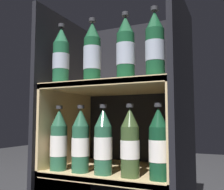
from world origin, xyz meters
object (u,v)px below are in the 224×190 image
bottle_upper_front_0 (61,57)px  bottle_upper_front_1 (92,54)px  bottle_upper_front_3 (155,46)px  bottle_lower_front_0 (59,141)px  bottle_lower_front_4 (159,145)px  bottle_upper_front_2 (126,50)px  bottle_lower_front_3 (130,144)px  bottle_lower_front_2 (102,143)px  bottle_lower_front_1 (80,142)px

bottle_upper_front_0 → bottle_upper_front_1: same height
bottle_upper_front_0 → bottle_upper_front_3: bearing=0.0°
bottle_lower_front_0 → bottle_lower_front_4: same height
bottle_lower_front_4 → bottle_lower_front_0: bearing=-180.0°
bottle_upper_front_3 → bottle_upper_front_2: bearing=-180.0°
bottle_upper_front_0 → bottle_lower_front_3: bearing=0.0°
bottle_lower_front_2 → bottle_lower_front_3: 0.11m
bottle_upper_front_1 → bottle_lower_front_2: 0.35m
bottle_upper_front_1 → bottle_lower_front_4: size_ratio=1.00×
bottle_upper_front_1 → bottle_lower_front_2: bearing=0.0°
bottle_lower_front_0 → bottle_lower_front_4: 0.42m
bottle_lower_front_1 → bottle_lower_front_3: size_ratio=1.00×
bottle_upper_front_1 → bottle_lower_front_4: 0.44m
bottle_upper_front_3 → bottle_lower_front_4: 0.35m
bottle_upper_front_3 → bottle_lower_front_0: bottle_upper_front_3 is taller
bottle_upper_front_3 → bottle_lower_front_0: 0.54m
bottle_lower_front_3 → bottle_lower_front_4: (0.11, 0.00, -0.00)m
bottle_upper_front_2 → bottle_lower_front_1: 0.40m
bottle_lower_front_0 → bottle_lower_front_2: bearing=-0.0°
bottle_upper_front_0 → bottle_upper_front_2: same height
bottle_upper_front_1 → bottle_upper_front_3: 0.26m
bottle_upper_front_0 → bottle_lower_front_1: bearing=0.0°
bottle_upper_front_3 → bottle_lower_front_1: 0.46m
bottle_lower_front_3 → bottle_lower_front_4: size_ratio=1.00×
bottle_upper_front_2 → bottle_lower_front_2: size_ratio=1.00×
bottle_upper_front_2 → bottle_lower_front_2: (-0.10, 0.00, -0.35)m
bottle_upper_front_1 → bottle_lower_front_1: size_ratio=1.00×
bottle_upper_front_3 → bottle_lower_front_4: bearing=0.0°
bottle_upper_front_0 → bottle_lower_front_2: (0.20, 0.00, -0.35)m
bottle_lower_front_1 → bottle_lower_front_4: same height
bottle_lower_front_4 → bottle_upper_front_3: bearing=-180.0°
bottle_upper_front_1 → bottle_lower_front_3: bottle_upper_front_1 is taller
bottle_lower_front_1 → bottle_lower_front_2: 0.10m
bottle_upper_front_3 → bottle_lower_front_1: bearing=180.0°
bottle_upper_front_2 → bottle_upper_front_0: bearing=180.0°
bottle_lower_front_3 → bottle_upper_front_1: bearing=-180.0°
bottle_upper_front_0 → bottle_upper_front_3: same height
bottle_lower_front_3 → bottle_upper_front_0: bearing=-180.0°
bottle_upper_front_0 → bottle_lower_front_2: 0.40m
bottle_upper_front_2 → bottle_lower_front_1: (-0.19, 0.00, -0.35)m
bottle_lower_front_3 → bottle_lower_front_2: bearing=-180.0°
bottle_upper_front_2 → bottle_lower_front_2: 0.36m
bottle_lower_front_1 → bottle_lower_front_3: bearing=0.0°
bottle_lower_front_1 → bottle_lower_front_4: bearing=0.0°
bottle_upper_front_0 → bottle_lower_front_4: 0.54m
bottle_upper_front_0 → bottle_upper_front_3: size_ratio=1.00×
bottle_lower_front_3 → bottle_lower_front_4: same height
bottle_upper_front_0 → bottle_upper_front_1: size_ratio=1.00×
bottle_upper_front_0 → bottle_upper_front_1: 0.15m
bottle_upper_front_1 → bottle_upper_front_3: bearing=0.0°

